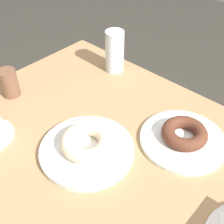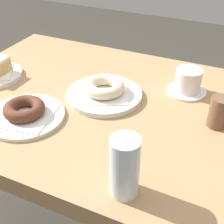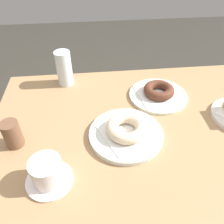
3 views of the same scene
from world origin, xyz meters
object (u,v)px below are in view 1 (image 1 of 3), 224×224
at_px(plate_sugar_ring, 87,150).
at_px(water_glass, 115,51).
at_px(sugar_jar, 9,83).
at_px(donut_chocolate_ring, 184,133).
at_px(donut_sugar_ring, 86,142).
at_px(plate_chocolate_ring, 183,140).

distance_m(plate_sugar_ring, water_glass, 0.37).
distance_m(plate_sugar_ring, sugar_jar, 0.33).
height_order(donut_chocolate_ring, donut_sugar_ring, donut_sugar_ring).
bearing_deg(plate_sugar_ring, water_glass, 122.01).
xyz_separation_m(plate_chocolate_ring, water_glass, (-0.35, 0.13, 0.06)).
height_order(plate_sugar_ring, water_glass, water_glass).
distance_m(plate_chocolate_ring, plate_sugar_ring, 0.24).
xyz_separation_m(donut_chocolate_ring, water_glass, (-0.35, 0.13, 0.04)).
height_order(donut_chocolate_ring, sugar_jar, sugar_jar).
distance_m(plate_chocolate_ring, donut_sugar_ring, 0.24).
height_order(water_glass, sugar_jar, water_glass).
xyz_separation_m(plate_chocolate_ring, donut_chocolate_ring, (0.00, 0.00, 0.02)).
distance_m(plate_chocolate_ring, donut_chocolate_ring, 0.02).
bearing_deg(donut_chocolate_ring, plate_chocolate_ring, 0.00).
relative_size(donut_chocolate_ring, sugar_jar, 1.32).
height_order(donut_chocolate_ring, water_glass, water_glass).
height_order(donut_chocolate_ring, plate_sugar_ring, donut_chocolate_ring).
bearing_deg(water_glass, donut_chocolate_ring, -20.15).
xyz_separation_m(donut_chocolate_ring, sugar_jar, (-0.48, -0.18, 0.01)).
distance_m(plate_chocolate_ring, water_glass, 0.37).
xyz_separation_m(plate_sugar_ring, donut_sugar_ring, (-0.00, -0.00, 0.03)).
relative_size(donut_sugar_ring, water_glass, 0.89).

